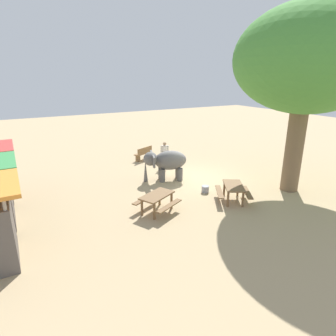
% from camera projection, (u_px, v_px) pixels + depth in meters
% --- Properties ---
extents(ground_plane, '(60.00, 60.00, 0.00)m').
position_uv_depth(ground_plane, '(197.00, 178.00, 15.83)').
color(ground_plane, tan).
extents(elephant, '(1.78, 2.36, 1.64)m').
position_uv_depth(elephant, '(166.00, 162.00, 15.28)').
color(elephant, slate).
rests_on(elephant, ground_plane).
extents(person_handler, '(0.32, 0.48, 1.62)m').
position_uv_depth(person_handler, '(165.00, 153.00, 17.41)').
color(person_handler, '#3F3833').
rests_on(person_handler, ground_plane).
extents(shade_tree_main, '(6.68, 6.13, 8.51)m').
position_uv_depth(shade_tree_main, '(307.00, 61.00, 12.42)').
color(shade_tree_main, brown).
rests_on(shade_tree_main, ground_plane).
extents(wooden_bench, '(0.95, 1.44, 0.88)m').
position_uv_depth(wooden_bench, '(144.00, 153.00, 19.16)').
color(wooden_bench, olive).
rests_on(wooden_bench, ground_plane).
extents(picnic_table_near, '(2.06, 2.05, 0.78)m').
position_uv_depth(picnic_table_near, '(233.00, 189.00, 12.81)').
color(picnic_table_near, brown).
rests_on(picnic_table_near, ground_plane).
extents(picnic_table_far, '(1.99, 1.99, 0.78)m').
position_uv_depth(picnic_table_far, '(157.00, 199.00, 11.80)').
color(picnic_table_far, brown).
rests_on(picnic_table_far, ground_plane).
extents(feed_bucket, '(0.36, 0.36, 0.32)m').
position_uv_depth(feed_bucket, '(205.00, 189.00, 13.93)').
color(feed_bucket, gray).
rests_on(feed_bucket, ground_plane).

